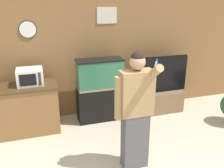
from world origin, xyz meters
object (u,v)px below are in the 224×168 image
counter_island (19,110)px  microwave (30,77)px  tv_on_stand (159,96)px  person_standing (135,110)px  aquarium_on_stand (100,90)px

counter_island → microwave: size_ratio=3.15×
microwave → tv_on_stand: bearing=-0.5°
microwave → person_standing: person_standing is taller
microwave → person_standing: (1.38, -1.58, -0.14)m
counter_island → person_standing: person_standing is taller
aquarium_on_stand → person_standing: bearing=-87.1°
microwave → tv_on_stand: 2.70m
microwave → aquarium_on_stand: aquarium_on_stand is taller
microwave → aquarium_on_stand: size_ratio=0.36×
microwave → aquarium_on_stand: (1.30, 0.03, -0.42)m
tv_on_stand → aquarium_on_stand: bearing=177.8°
microwave → tv_on_stand: tv_on_stand is taller
tv_on_stand → person_standing: person_standing is taller
tv_on_stand → person_standing: size_ratio=0.71×
microwave → tv_on_stand: (2.61, -0.02, -0.69)m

